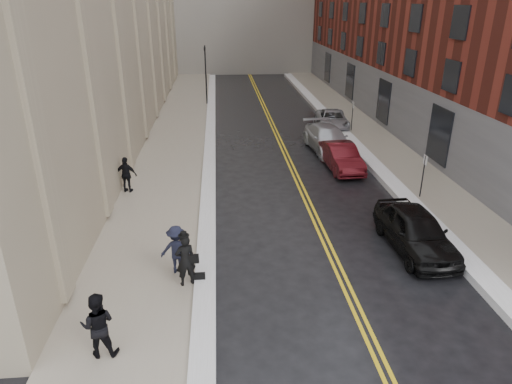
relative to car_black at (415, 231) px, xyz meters
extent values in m
plane|color=black|center=(-5.70, -3.43, -0.80)|extent=(160.00, 160.00, 0.00)
cube|color=gray|center=(-10.20, 12.57, -0.73)|extent=(4.00, 64.00, 0.15)
cube|color=gray|center=(3.30, 12.57, -0.73)|extent=(3.00, 64.00, 0.15)
cube|color=gold|center=(-3.32, 12.57, -0.80)|extent=(0.12, 64.00, 0.01)
cube|color=gold|center=(-3.08, 12.57, -0.80)|extent=(0.12, 64.00, 0.01)
cube|color=white|center=(-7.90, 12.57, -0.67)|extent=(0.70, 60.80, 0.26)
cube|color=white|center=(1.45, 12.57, -0.65)|extent=(0.85, 60.80, 0.30)
cylinder|color=black|center=(-8.30, 26.57, 1.80)|extent=(0.12, 0.12, 5.20)
imported|color=black|center=(-8.30, 26.57, 3.80)|extent=(0.18, 0.15, 0.90)
cylinder|color=black|center=(2.20, 4.57, 0.30)|extent=(0.06, 0.06, 2.20)
cube|color=white|center=(2.20, 4.57, 1.20)|extent=(0.02, 0.35, 0.45)
cylinder|color=black|center=(2.20, 16.57, 0.30)|extent=(0.06, 0.06, 2.20)
cube|color=white|center=(2.20, 16.57, 1.20)|extent=(0.02, 0.35, 0.45)
imported|color=black|center=(0.00, 0.00, 0.00)|extent=(2.08, 4.78, 1.60)
imported|color=#4F0E14|center=(-0.50, 9.07, -0.08)|extent=(1.76, 4.45, 1.44)
imported|color=#B1B4B9|center=(-0.50, 12.42, -0.02)|extent=(2.65, 5.54, 1.56)
imported|color=#A9ACB2|center=(1.10, 17.88, -0.15)|extent=(2.66, 4.88, 1.30)
imported|color=black|center=(-8.50, -1.83, 0.25)|extent=(0.77, 0.63, 1.81)
imported|color=black|center=(-10.56, -4.89, 0.28)|extent=(0.91, 0.72, 1.86)
imported|color=black|center=(-8.84, -1.04, 0.21)|extent=(1.15, 0.70, 1.73)
imported|color=black|center=(-11.81, 6.33, 0.23)|extent=(1.11, 0.67, 1.77)
camera|label=1|loc=(-7.26, -14.72, 8.05)|focal=32.00mm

